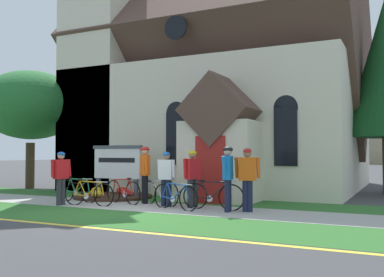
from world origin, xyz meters
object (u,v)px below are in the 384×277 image
at_px(bicycle_blue, 89,193).
at_px(cyclist_in_yellow_jersey, 166,175).
at_px(cyclist_in_green_jersey, 192,174).
at_px(cyclist_in_orange_jersey, 247,175).
at_px(church_sign, 117,164).
at_px(cyclist_in_blue_jersey, 61,174).
at_px(bicycle_white, 123,191).
at_px(bicycle_yellow, 213,196).
at_px(bicycle_silver, 78,190).
at_px(bicycle_red, 160,192).
at_px(cyclist_in_red_jersey, 145,170).
at_px(bicycle_green, 175,196).
at_px(yard_deciduous_tree, 31,106).
at_px(cyclist_in_white_jersey, 228,173).

distance_m(bicycle_blue, cyclist_in_yellow_jersey, 2.41).
distance_m(cyclist_in_green_jersey, cyclist_in_orange_jersey, 1.77).
height_order(church_sign, cyclist_in_blue_jersey, church_sign).
bearing_deg(bicycle_white, cyclist_in_green_jersey, 1.75).
distance_m(bicycle_yellow, cyclist_in_blue_jersey, 4.65).
height_order(bicycle_silver, bicycle_yellow, bicycle_yellow).
bearing_deg(cyclist_in_green_jersey, bicycle_red, 173.37).
bearing_deg(cyclist_in_red_jersey, bicycle_green, -29.23).
xyz_separation_m(bicycle_yellow, cyclist_in_red_jersey, (-2.46, 0.39, 0.66)).
bearing_deg(yard_deciduous_tree, bicycle_silver, -30.84).
bearing_deg(cyclist_in_red_jersey, bicycle_yellow, -9.06).
bearing_deg(cyclist_in_red_jersey, church_sign, 147.87).
bearing_deg(bicycle_blue, cyclist_in_green_jersey, 18.30).
height_order(bicycle_yellow, cyclist_in_orange_jersey, cyclist_in_orange_jersey).
xyz_separation_m(cyclist_in_blue_jersey, cyclist_in_white_jersey, (5.05, 0.81, 0.10)).
bearing_deg(cyclist_in_orange_jersey, bicycle_silver, -179.39).
xyz_separation_m(bicycle_green, cyclist_in_white_jersey, (1.51, 0.17, 0.67)).
bearing_deg(cyclist_in_orange_jersey, cyclist_in_white_jersey, -156.56).
distance_m(bicycle_white, cyclist_in_orange_jersey, 4.17).
relative_size(bicycle_yellow, cyclist_in_red_jersey, 1.02).
distance_m(church_sign, bicycle_blue, 2.63).
bearing_deg(cyclist_in_yellow_jersey, cyclist_in_red_jersey, 158.23).
bearing_deg(cyclist_in_yellow_jersey, bicycle_silver, -177.58).
bearing_deg(bicycle_silver, cyclist_in_white_jersey, -1.59).
xyz_separation_m(cyclist_in_green_jersey, cyclist_in_white_jersey, (1.28, -0.47, 0.07)).
distance_m(cyclist_in_blue_jersey, cyclist_in_yellow_jersey, 3.20).
bearing_deg(cyclist_in_yellow_jersey, yard_deciduous_tree, 159.97).
height_order(bicycle_yellow, bicycle_red, bicycle_yellow).
height_order(church_sign, cyclist_in_white_jersey, church_sign).
bearing_deg(cyclist_in_blue_jersey, yard_deciduous_tree, 143.35).
bearing_deg(bicycle_white, yard_deciduous_tree, 156.75).
height_order(bicycle_white, bicycle_green, bicycle_white).
bearing_deg(cyclist_in_orange_jersey, cyclist_in_green_jersey, 171.41).
distance_m(bicycle_white, yard_deciduous_tree, 8.48).
xyz_separation_m(bicycle_red, cyclist_in_red_jersey, (-0.58, 0.07, 0.67)).
bearing_deg(bicycle_green, cyclist_in_yellow_jersey, 139.38).
bearing_deg(bicycle_yellow, cyclist_in_orange_jersey, -4.17).
distance_m(bicycle_silver, cyclist_in_blue_jersey, 1.12).
height_order(cyclist_in_green_jersey, cyclist_in_yellow_jersey, cyclist_in_green_jersey).
bearing_deg(cyclist_in_white_jersey, cyclist_in_red_jersey, 167.43).
distance_m(bicycle_white, cyclist_in_blue_jersey, 1.93).
bearing_deg(church_sign, yard_deciduous_tree, 164.78).
relative_size(bicycle_yellow, cyclist_in_white_jersey, 1.03).
relative_size(bicycle_silver, bicycle_yellow, 0.99).
relative_size(bicycle_green, cyclist_in_orange_jersey, 0.98).
distance_m(cyclist_in_orange_jersey, yard_deciduous_tree, 12.07).
bearing_deg(bicycle_yellow, cyclist_in_blue_jersey, -166.27).
height_order(bicycle_red, cyclist_in_yellow_jersey, cyclist_in_yellow_jersey).
bearing_deg(cyclist_in_blue_jersey, bicycle_yellow, 13.73).
bearing_deg(cyclist_in_green_jersey, bicycle_green, -109.49).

